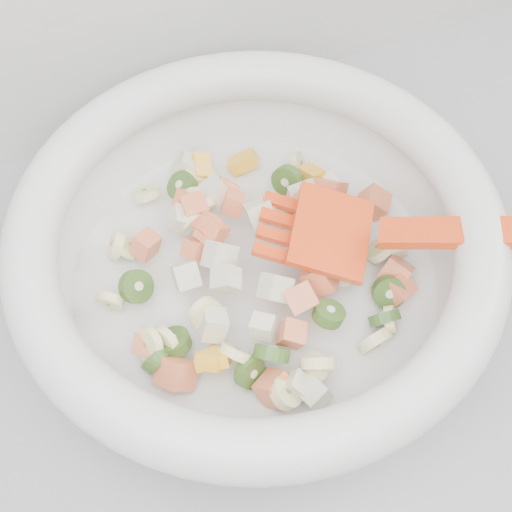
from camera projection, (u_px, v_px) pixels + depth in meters
name	position (u px, v px, depth m)	size (l,w,h in m)	color
counter	(389.00, 439.00, 0.99)	(2.00, 0.60, 0.90)	gray
mixing_bowl	(257.00, 249.00, 0.56)	(0.48, 0.38, 0.14)	silver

